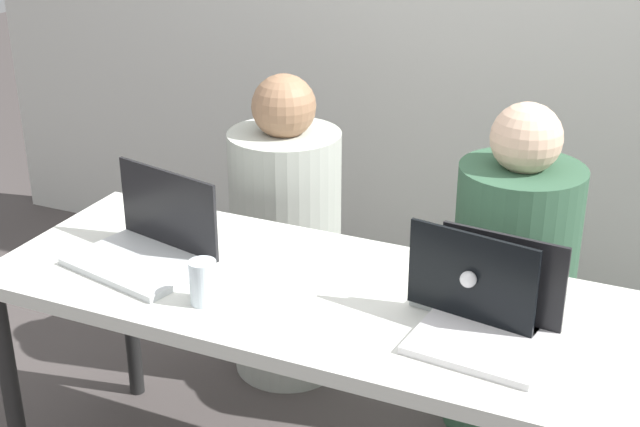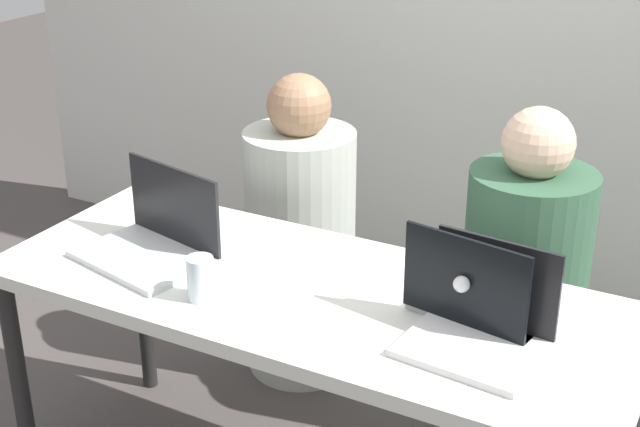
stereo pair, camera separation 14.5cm
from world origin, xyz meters
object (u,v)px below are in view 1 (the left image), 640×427
laptop_front_right (488,319)px  person_on_left (286,245)px  person_on_right (512,290)px  laptop_front_left (148,244)px  laptop_back_right (483,292)px  water_glass_left (203,285)px

laptop_front_right → person_on_left: bearing=146.2°
person_on_left → laptop_front_right: person_on_left is taller
person_on_right → laptop_front_left: 1.13m
laptop_front_right → laptop_back_right: bearing=115.3°
water_glass_left → laptop_front_left: bearing=151.7°
laptop_front_left → water_glass_left: 0.29m
person_on_right → laptop_front_right: (0.08, -0.70, 0.29)m
person_on_left → laptop_front_right: 1.15m
laptop_back_right → laptop_front_right: bearing=119.5°
person_on_left → person_on_right: bearing=173.8°
laptop_front_left → person_on_left: bearing=97.3°
laptop_back_right → water_glass_left: (-0.63, -0.24, -0.00)m
laptop_back_right → water_glass_left: bearing=30.5°
person_on_left → laptop_back_right: (0.82, -0.58, 0.29)m
person_on_left → person_on_right: person_on_right is taller
person_on_right → laptop_front_left: bearing=29.5°
laptop_back_right → person_on_right: bearing=-76.6°
person_on_right → laptop_front_left: size_ratio=2.69×
person_on_right → laptop_front_left: (-0.85, -0.69, 0.29)m
person_on_right → laptop_back_right: 0.65m
laptop_back_right → water_glass_left: laptop_back_right is taller
laptop_front_right → laptop_front_left: (-0.93, 0.01, 0.00)m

